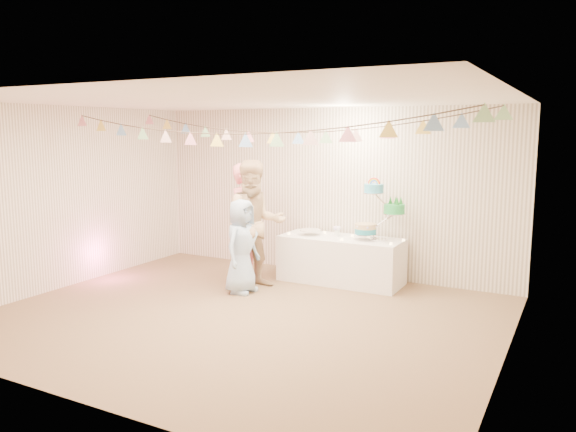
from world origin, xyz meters
The scene contains 25 objects.
floor centered at (0.00, 0.00, 0.00)m, with size 6.00×6.00×0.00m, color brown.
ceiling centered at (0.00, 0.00, 2.60)m, with size 6.00×6.00×0.00m, color white.
back_wall centered at (0.00, 2.50, 1.30)m, with size 6.00×6.00×0.00m, color white.
front_wall centered at (0.00, -2.50, 1.30)m, with size 6.00×6.00×0.00m, color white.
left_wall centered at (-3.00, 0.00, 1.30)m, with size 5.00×5.00×0.00m, color white.
right_wall centered at (3.00, 0.00, 1.30)m, with size 5.00×5.00×0.00m, color white.
table centered at (0.44, 2.03, 0.34)m, with size 1.82×0.73×0.68m, color white.
cake_stand centered at (0.99, 2.08, 1.17)m, with size 0.75×0.44×0.84m, color silver, non-canonical shape.
cake_bottom centered at (0.84, 2.02, 0.84)m, with size 0.31×0.31×0.15m, color teal, non-canonical shape.
cake_middle centered at (1.17, 2.17, 1.11)m, with size 0.27×0.27×0.22m, color green, non-canonical shape.
cake_top_tier centered at (0.93, 2.05, 1.38)m, with size 0.25×0.25×0.19m, color #44B1D6, non-canonical shape.
platter centered at (-0.05, 1.98, 0.76)m, with size 0.31×0.31×0.02m, color white.
posy centered at (0.35, 2.08, 0.83)m, with size 0.14×0.14×0.16m, color white, non-canonical shape.
person_adult_a centered at (-0.86, 1.47, 0.89)m, with size 0.65×0.42×1.77m, color pink.
person_adult_b centered at (-0.55, 1.20, 0.92)m, with size 0.89×0.70×1.84m, color tan.
person_child centered at (-0.57, 0.88, 0.66)m, with size 0.65×0.42×1.32m, color #9EBFE0.
bunting_back centered at (0.00, 1.10, 2.35)m, with size 5.60×1.10×0.40m, color pink, non-canonical shape.
bunting_front centered at (0.00, -0.20, 2.32)m, with size 5.60×0.90×0.36m, color #72A5E5, non-canonical shape.
tealight_0 centered at (-0.36, 1.88, 0.70)m, with size 0.04×0.04×0.03m, color #FFD88C.
tealight_1 centered at (0.09, 2.21, 0.70)m, with size 0.04×0.04×0.03m, color #FFD88C.
tealight_2 centered at (0.54, 1.81, 0.70)m, with size 0.04×0.04×0.03m, color #FFD88C.
tealight_3 centered at (0.79, 2.25, 0.70)m, with size 0.04×0.04×0.03m, color #FFD88C.
tealight_4 centered at (1.26, 1.85, 0.70)m, with size 0.04×0.04×0.03m, color #FFD88C.
tealight_5 centered at (1.34, 2.18, 0.70)m, with size 0.04×0.04×0.03m, color #FFD88C.
tealight_6 centered at (0.57, 2.17, 0.70)m, with size 0.04×0.04×0.03m, color #FFD88C.
Camera 1 is at (3.59, -5.56, 2.24)m, focal length 35.00 mm.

